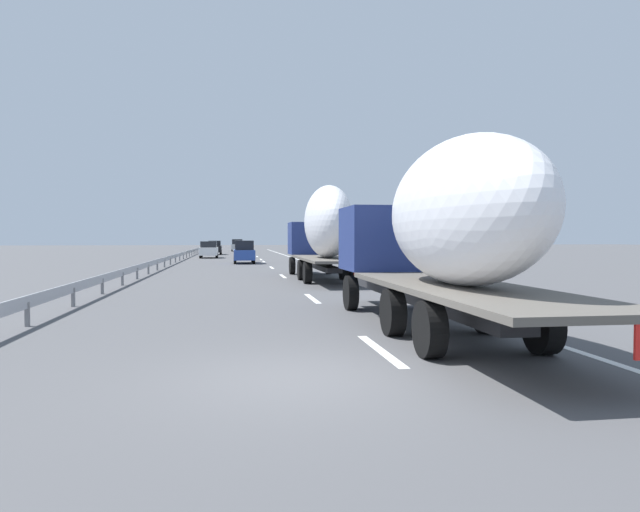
% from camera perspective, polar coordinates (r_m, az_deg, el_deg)
% --- Properties ---
extents(ground_plane, '(260.00, 260.00, 0.00)m').
position_cam_1_polar(ground_plane, '(48.75, -7.48, -0.76)').
color(ground_plane, '#4C4C4F').
extents(lane_stripe_0, '(3.20, 0.20, 0.01)m').
position_cam_1_polar(lane_stripe_0, '(11.26, 6.01, -9.28)').
color(lane_stripe_0, white).
rests_on(lane_stripe_0, ground_plane).
extents(lane_stripe_1, '(3.20, 0.20, 0.01)m').
position_cam_1_polar(lane_stripe_1, '(20.54, -0.77, -4.25)').
color(lane_stripe_1, white).
rests_on(lane_stripe_1, ground_plane).
extents(lane_stripe_2, '(3.20, 0.20, 0.01)m').
position_cam_1_polar(lane_stripe_2, '(32.56, -3.71, -2.01)').
color(lane_stripe_2, white).
rests_on(lane_stripe_2, ground_plane).
extents(lane_stripe_3, '(3.20, 0.20, 0.01)m').
position_cam_1_polar(lane_stripe_3, '(42.04, -4.83, -1.15)').
color(lane_stripe_3, white).
rests_on(lane_stripe_3, ground_plane).
extents(lane_stripe_4, '(3.20, 0.20, 0.01)m').
position_cam_1_polar(lane_stripe_4, '(52.99, -5.63, -0.55)').
color(lane_stripe_4, white).
rests_on(lane_stripe_4, ground_plane).
extents(lane_stripe_5, '(3.20, 0.20, 0.01)m').
position_cam_1_polar(lane_stripe_5, '(58.35, -5.91, -0.33)').
color(lane_stripe_5, white).
rests_on(lane_stripe_5, ground_plane).
extents(lane_stripe_6, '(3.20, 0.20, 0.01)m').
position_cam_1_polar(lane_stripe_6, '(67.22, -6.28, -0.05)').
color(lane_stripe_6, white).
rests_on(lane_stripe_6, ground_plane).
extents(lane_stripe_7, '(3.20, 0.20, 0.01)m').
position_cam_1_polar(lane_stripe_7, '(83.01, -6.73, 0.30)').
color(lane_stripe_7, white).
rests_on(lane_stripe_7, ground_plane).
extents(lane_stripe_8, '(3.20, 0.20, 0.01)m').
position_cam_1_polar(lane_stripe_8, '(86.30, -6.81, 0.35)').
color(lane_stripe_8, white).
rests_on(lane_stripe_8, ground_plane).
extents(lane_stripe_9, '(3.20, 0.20, 0.01)m').
position_cam_1_polar(lane_stripe_9, '(103.03, -7.11, 0.58)').
color(lane_stripe_9, white).
rests_on(lane_stripe_9, ground_plane).
extents(edge_line_right, '(110.00, 0.20, 0.01)m').
position_cam_1_polar(edge_line_right, '(54.13, -1.76, -0.49)').
color(edge_line_right, white).
rests_on(edge_line_right, ground_plane).
extents(truck_lead, '(13.10, 2.55, 4.73)m').
position_cam_1_polar(truck_lead, '(29.33, 0.37, 2.65)').
color(truck_lead, navy).
rests_on(truck_lead, ground_plane).
extents(truck_trailing, '(12.80, 2.55, 4.21)m').
position_cam_1_polar(truck_trailing, '(13.18, 11.80, 2.77)').
color(truck_trailing, navy).
rests_on(truck_trailing, ground_plane).
extents(car_black_suv, '(4.45, 1.77, 1.82)m').
position_cam_1_polar(car_black_suv, '(76.21, -10.42, 0.83)').
color(car_black_suv, black).
rests_on(car_black_suv, ground_plane).
extents(car_blue_sedan, '(4.68, 1.77, 1.95)m').
position_cam_1_polar(car_blue_sedan, '(49.44, -7.56, 0.40)').
color(car_blue_sedan, '#28479E').
rests_on(car_blue_sedan, ground_plane).
extents(car_white_van, '(4.48, 1.92, 1.81)m').
position_cam_1_polar(car_white_van, '(63.44, -11.00, 0.64)').
color(car_white_van, white).
rests_on(car_white_van, ground_plane).
extents(car_silver_hatch, '(4.73, 1.91, 1.97)m').
position_cam_1_polar(car_silver_hatch, '(94.96, -8.24, 1.07)').
color(car_silver_hatch, '#ADB2B7').
rests_on(car_silver_hatch, ground_plane).
extents(road_sign, '(0.10, 0.90, 3.29)m').
position_cam_1_polar(road_sign, '(52.16, -0.18, 1.91)').
color(road_sign, gray).
rests_on(road_sign, ground_plane).
extents(tree_0, '(2.62, 2.62, 6.14)m').
position_cam_1_polar(tree_0, '(71.29, 1.75, 3.23)').
color(tree_0, '#472D19').
rests_on(tree_0, ground_plane).
extents(tree_1, '(2.63, 2.63, 6.05)m').
position_cam_1_polar(tree_1, '(39.92, 11.44, 4.33)').
color(tree_1, '#472D19').
rests_on(tree_1, ground_plane).
extents(tree_2, '(2.59, 2.59, 7.29)m').
position_cam_1_polar(tree_2, '(73.31, -0.25, 3.70)').
color(tree_2, '#472D19').
rests_on(tree_2, ground_plane).
extents(tree_3, '(3.47, 3.47, 4.99)m').
position_cam_1_polar(tree_3, '(98.73, -0.70, 2.41)').
color(tree_3, '#472D19').
rests_on(tree_3, ground_plane).
extents(tree_4, '(2.45, 2.45, 7.70)m').
position_cam_1_polar(tree_4, '(93.90, -0.22, 3.36)').
color(tree_4, '#472D19').
rests_on(tree_4, ground_plane).
extents(guardrail_median, '(94.00, 0.10, 0.76)m').
position_cam_1_polar(guardrail_median, '(51.96, -14.18, -0.01)').
color(guardrail_median, '#9EA0A5').
rests_on(guardrail_median, ground_plane).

